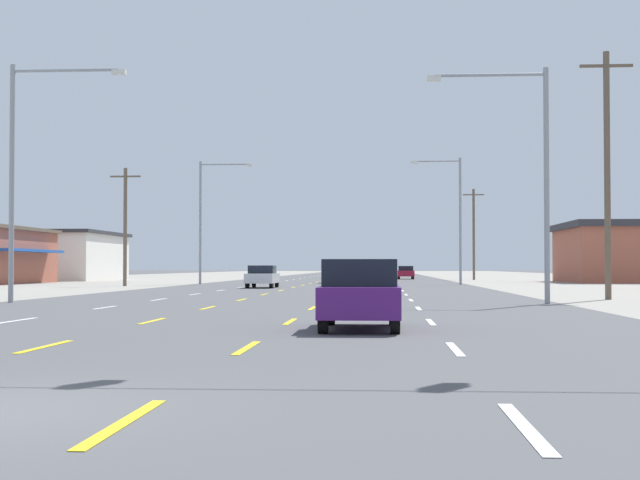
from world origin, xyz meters
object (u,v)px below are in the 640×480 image
(sedan_center_turn_mid, at_px, (335,274))
(suv_inner_right_midfar, at_px, (375,270))
(hatchback_center_turn_farther, at_px, (354,271))
(streetlight_right_row_1, at_px, (455,211))
(sedan_far_right_far, at_px, (406,272))
(sedan_inner_left_near, at_px, (262,276))
(hatchback_inner_right_nearest, at_px, (360,294))
(streetlight_left_row_1, at_px, (206,213))
(streetlight_right_row_0, at_px, (532,164))
(streetlight_left_row_0, at_px, (25,162))

(sedan_center_turn_mid, bearing_deg, suv_inner_right_midfar, 74.85)
(hatchback_center_turn_farther, height_order, streetlight_right_row_1, streetlight_right_row_1)
(suv_inner_right_midfar, height_order, hatchback_center_turn_farther, suv_inner_right_midfar)
(sedan_center_turn_mid, relative_size, sedan_far_right_far, 1.00)
(sedan_inner_left_near, bearing_deg, suv_inner_right_midfar, 76.40)
(streetlight_right_row_1, bearing_deg, hatchback_center_turn_farther, 99.56)
(suv_inner_right_midfar, distance_m, streetlight_right_row_1, 19.61)
(sedan_inner_left_near, height_order, sedan_far_right_far, same)
(hatchback_inner_right_nearest, relative_size, streetlight_left_row_1, 0.40)
(suv_inner_right_midfar, xyz_separation_m, streetlight_right_row_1, (6.28, -17.99, 4.62))
(hatchback_inner_right_nearest, distance_m, sedan_inner_left_near, 40.31)
(streetlight_left_row_1, relative_size, streetlight_right_row_1, 0.99)
(streetlight_right_row_0, bearing_deg, streetlight_left_row_0, 180.00)
(streetlight_right_row_1, bearing_deg, streetlight_right_row_0, -90.21)
(sedan_inner_left_near, distance_m, hatchback_center_turn_farther, 68.59)
(hatchback_inner_right_nearest, distance_m, hatchback_center_turn_farther, 108.18)
(sedan_far_right_far, xyz_separation_m, hatchback_center_turn_farther, (-6.55, 25.40, 0.03))
(hatchback_inner_right_nearest, bearing_deg, sedan_center_turn_mid, 93.42)
(sedan_center_turn_mid, xyz_separation_m, streetlight_left_row_1, (-9.87, -5.65, 4.87))
(suv_inner_right_midfar, xyz_separation_m, streetlight_left_row_1, (-13.21, -17.99, 4.60))
(sedan_far_right_far, xyz_separation_m, streetlight_left_row_0, (-16.42, -68.50, 4.64))
(sedan_center_turn_mid, bearing_deg, hatchback_center_turn_farther, 89.92)
(streetlight_right_row_0, relative_size, streetlight_right_row_1, 0.90)
(streetlight_left_row_0, xyz_separation_m, streetlight_right_row_1, (19.42, 37.20, 0.25))
(streetlight_left_row_1, xyz_separation_m, streetlight_right_row_1, (19.49, 0.00, 0.02))
(sedan_inner_left_near, xyz_separation_m, sedan_center_turn_mid, (3.86, 17.43, 0.00))
(hatchback_center_turn_farther, distance_m, streetlight_left_row_0, 94.53)
(hatchback_inner_right_nearest, distance_m, suv_inner_right_midfar, 69.42)
(sedan_far_right_far, bearing_deg, sedan_inner_left_near, -103.67)
(suv_inner_right_midfar, distance_m, streetlight_left_row_1, 22.79)
(sedan_center_turn_mid, bearing_deg, sedan_far_right_far, 75.54)
(sedan_far_right_far, bearing_deg, streetlight_left_row_0, -103.48)
(sedan_far_right_far, relative_size, streetlight_right_row_1, 0.46)
(sedan_center_turn_mid, relative_size, streetlight_right_row_1, 0.46)
(hatchback_inner_right_nearest, relative_size, sedan_inner_left_near, 0.87)
(streetlight_right_row_0, bearing_deg, hatchback_center_turn_farther, 95.72)
(sedan_inner_left_near, height_order, streetlight_right_row_0, streetlight_right_row_0)
(streetlight_left_row_0, relative_size, streetlight_left_row_1, 0.95)
(hatchback_inner_right_nearest, xyz_separation_m, suv_inner_right_midfar, (-0.07, 69.42, 0.24))
(hatchback_inner_right_nearest, distance_m, streetlight_left_row_1, 53.34)
(hatchback_center_turn_farther, bearing_deg, streetlight_left_row_0, -96.00)
(suv_inner_right_midfar, bearing_deg, sedan_far_right_far, 76.18)
(hatchback_inner_right_nearest, height_order, sedan_far_right_far, hatchback_inner_right_nearest)
(hatchback_inner_right_nearest, height_order, hatchback_center_turn_farther, same)
(sedan_inner_left_near, xyz_separation_m, sedan_far_right_far, (10.48, 43.08, 0.00))
(streetlight_left_row_1, height_order, streetlight_right_row_1, streetlight_right_row_1)
(streetlight_right_row_1, bearing_deg, sedan_center_turn_mid, 149.56)
(sedan_far_right_far, relative_size, streetlight_right_row_0, 0.51)
(sedan_far_right_far, relative_size, streetlight_left_row_0, 0.49)
(hatchback_inner_right_nearest, relative_size, sedan_center_turn_mid, 0.87)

